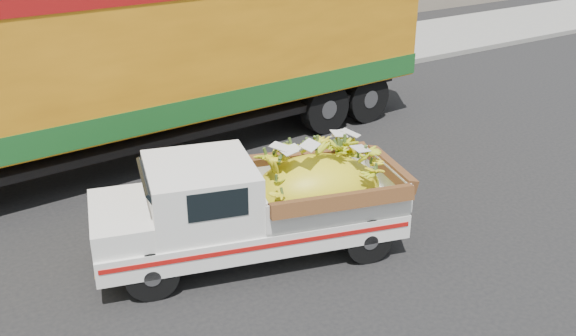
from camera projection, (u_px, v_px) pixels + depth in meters
ground at (322, 264)px, 9.09m from camera, size 100.00×100.00×0.00m
curb at (131, 113)px, 14.81m from camera, size 60.00×0.25×0.15m
sidewalk at (101, 91)px, 16.42m from camera, size 60.00×4.00×0.14m
pickup_truck at (272, 201)px, 9.10m from camera, size 4.56×2.69×1.51m
semi_trailer at (148, 49)px, 11.92m from camera, size 12.04×3.14×3.80m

